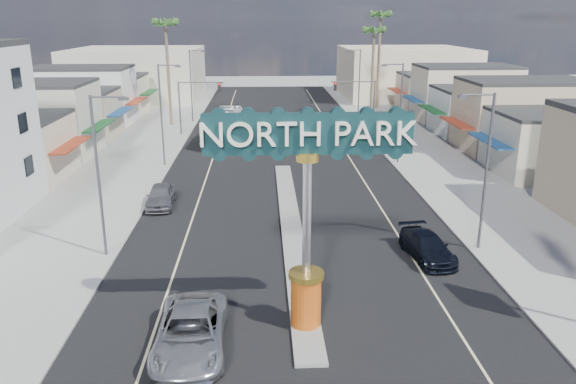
{
  "coord_description": "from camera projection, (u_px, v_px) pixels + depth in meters",
  "views": [
    {
      "loc": [
        -1.76,
        -19.4,
        12.83
      ],
      "look_at": [
        -0.43,
        9.2,
        3.89
      ],
      "focal_mm": 35.0,
      "sensor_mm": 36.0,
      "label": 1
    }
  ],
  "objects": [
    {
      "name": "traffic_signal_left",
      "position": [
        195.0,
        97.0,
        62.67
      ],
      "size": [
        5.09,
        0.45,
        6.0
      ],
      "color": "#47474C",
      "rests_on": "ground"
    },
    {
      "name": "streetlight_r_mid",
      "position": [
        399.0,
        108.0,
        49.96
      ],
      "size": [
        2.03,
        0.22,
        9.0
      ],
      "color": "#47474C",
      "rests_on": "ground"
    },
    {
      "name": "median_island",
      "position": [
        291.0,
        226.0,
        35.73
      ],
      "size": [
        1.3,
        30.0,
        0.16
      ],
      "primitive_type": "cube",
      "color": "gray",
      "rests_on": "ground"
    },
    {
      "name": "streetlight_l_far",
      "position": [
        192.0,
        82.0,
        70.01
      ],
      "size": [
        2.03,
        0.22,
        9.0
      ],
      "color": "#47474C",
      "rests_on": "ground"
    },
    {
      "name": "streetlight_l_mid",
      "position": [
        163.0,
        110.0,
        49.03
      ],
      "size": [
        2.03,
        0.22,
        9.0
      ],
      "color": "#47474C",
      "rests_on": "ground"
    },
    {
      "name": "backdrop_far_right",
      "position": [
        404.0,
        72.0,
        93.69
      ],
      "size": [
        20.0,
        20.0,
        8.0
      ],
      "primitive_type": "cube",
      "color": "beige",
      "rests_on": "ground"
    },
    {
      "name": "storefront_row_right",
      "position": [
        489.0,
        108.0,
        63.57
      ],
      "size": [
        12.0,
        42.0,
        6.0
      ],
      "primitive_type": "cube",
      "color": "#B7B29E",
      "rests_on": "ground"
    },
    {
      "name": "palm_right_mid",
      "position": [
        374.0,
        35.0,
        73.21
      ],
      "size": [
        2.6,
        2.6,
        12.1
      ],
      "color": "brown",
      "rests_on": "ground"
    },
    {
      "name": "sidewalk_left",
      "position": [
        127.0,
        166.0,
        50.37
      ],
      "size": [
        8.0,
        120.0,
        0.12
      ],
      "primitive_type": "cube",
      "color": "gray",
      "rests_on": "ground"
    },
    {
      "name": "streetlight_r_near",
      "position": [
        484.0,
        165.0,
        30.89
      ],
      "size": [
        2.03,
        0.22,
        9.0
      ],
      "color": "#47474C",
      "rests_on": "ground"
    },
    {
      "name": "car_parked_left",
      "position": [
        161.0,
        196.0,
        39.57
      ],
      "size": [
        2.02,
        4.61,
        1.54
      ],
      "primitive_type": "imported",
      "rotation": [
        0.0,
        0.0,
        0.04
      ],
      "color": "slate",
      "rests_on": "ground"
    },
    {
      "name": "backdrop_far_left",
      "position": [
        138.0,
        74.0,
        91.74
      ],
      "size": [
        20.0,
        20.0,
        8.0
      ],
      "primitive_type": "cube",
      "color": "#B7B29E",
      "rests_on": "ground"
    },
    {
      "name": "road",
      "position": [
        282.0,
        165.0,
        51.0
      ],
      "size": [
        20.0,
        120.0,
        0.01
      ],
      "primitive_type": "cube",
      "color": "black",
      "rests_on": "ground"
    },
    {
      "name": "streetlight_l_near",
      "position": [
        101.0,
        169.0,
        29.96
      ],
      "size": [
        2.03,
        0.22,
        9.0
      ],
      "color": "#47474C",
      "rests_on": "ground"
    },
    {
      "name": "traffic_signal_right",
      "position": [
        359.0,
        96.0,
        63.48
      ],
      "size": [
        5.09,
        0.45,
        6.0
      ],
      "color": "#47474C",
      "rests_on": "ground"
    },
    {
      "name": "ground",
      "position": [
        282.0,
        165.0,
        51.0
      ],
      "size": [
        160.0,
        160.0,
        0.0
      ],
      "primitive_type": "plane",
      "color": "gray",
      "rests_on": "ground"
    },
    {
      "name": "palm_right_far",
      "position": [
        381.0,
        20.0,
        78.49
      ],
      "size": [
        2.6,
        2.6,
        14.1
      ],
      "color": "brown",
      "rests_on": "ground"
    },
    {
      "name": "gateway_sign",
      "position": [
        307.0,
        197.0,
        22.52
      ],
      "size": [
        8.2,
        1.5,
        9.15
      ],
      "color": "#C53C0F",
      "rests_on": "median_island"
    },
    {
      "name": "suv_right",
      "position": [
        427.0,
        247.0,
        31.02
      ],
      "size": [
        2.57,
        5.0,
        1.39
      ],
      "primitive_type": "imported",
      "rotation": [
        0.0,
        0.0,
        0.14
      ],
      "color": "black",
      "rests_on": "ground"
    },
    {
      "name": "storefront_row_left",
      "position": [
        59.0,
        111.0,
        61.44
      ],
      "size": [
        12.0,
        42.0,
        6.0
      ],
      "primitive_type": "cube",
      "color": "beige",
      "rests_on": "ground"
    },
    {
      "name": "city_bus",
      "position": [
        224.0,
        126.0,
        60.41
      ],
      "size": [
        3.76,
        11.72,
        3.21
      ],
      "primitive_type": "imported",
      "rotation": [
        0.0,
        0.0,
        -0.09
      ],
      "color": "white",
      "rests_on": "ground"
    },
    {
      "name": "palm_left_far",
      "position": [
        166.0,
        29.0,
        66.07
      ],
      "size": [
        2.6,
        2.6,
        13.1
      ],
      "color": "brown",
      "rests_on": "ground"
    },
    {
      "name": "suv_left",
      "position": [
        191.0,
        332.0,
        22.36
      ],
      "size": [
        2.86,
        6.01,
        1.66
      ],
      "primitive_type": "imported",
      "rotation": [
        0.0,
        0.0,
        0.02
      ],
      "color": "#A7A8AC",
      "rests_on": "ground"
    },
    {
      "name": "sidewalk_right",
      "position": [
        434.0,
        162.0,
        51.61
      ],
      "size": [
        8.0,
        120.0,
        0.12
      ],
      "primitive_type": "cube",
      "color": "gray",
      "rests_on": "ground"
    },
    {
      "name": "streetlight_r_far",
      "position": [
        358.0,
        81.0,
        70.93
      ],
      "size": [
        2.03,
        0.22,
        9.0
      ],
      "color": "#47474C",
      "rests_on": "ground"
    }
  ]
}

